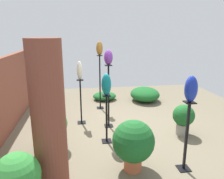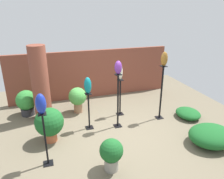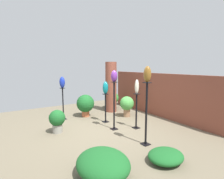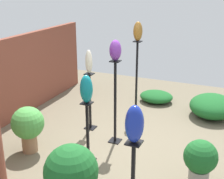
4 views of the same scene
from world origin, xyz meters
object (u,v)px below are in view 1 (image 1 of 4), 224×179
object	(u,v)px
art_vase_cobalt	(191,89)
pedestal_ivory	(81,104)
art_vase_ivory	(80,70)
potted_plant_near_pillar	(53,125)
pedestal_teal	(107,121)
pedestal_violet	(109,99)
art_vase_violet	(108,57)
art_vase_teal	(106,84)
potted_plant_back_center	(183,117)
art_vase_bronze	(99,48)
pedestal_cobalt	(186,140)
pedestal_bronze	(100,84)
brick_pillar	(49,116)
potted_plant_front_right	(133,142)

from	to	relation	value
art_vase_cobalt	pedestal_ivory	bearing A→B (deg)	37.23
art_vase_ivory	potted_plant_near_pillar	xyz separation A→B (m)	(-1.18, 0.53, -0.84)
pedestal_teal	pedestal_violet	xyz separation A→B (m)	(0.75, -0.14, 0.23)
pedestal_teal	art_vase_violet	distance (m)	1.43
art_vase_teal	potted_plant_back_center	xyz separation A→B (m)	(0.08, -1.70, -0.82)
potted_plant_near_pillar	potted_plant_back_center	xyz separation A→B (m)	(0.21, -2.74, -0.09)
art_vase_bronze	potted_plant_near_pillar	bearing A→B (deg)	153.37
pedestal_cobalt	pedestal_ivory	bearing A→B (deg)	37.23
pedestal_ivory	potted_plant_back_center	size ratio (longest dim) A/B	1.62
pedestal_ivory	art_vase_teal	distance (m)	1.36
pedestal_ivory	potted_plant_near_pillar	xyz separation A→B (m)	(-1.18, 0.53, -0.02)
pedestal_violet	pedestal_bronze	xyz separation A→B (m)	(1.32, 0.08, 0.04)
pedestal_teal	art_vase_bronze	distance (m)	2.45
pedestal_cobalt	potted_plant_back_center	bearing A→B (deg)	-24.75
art_vase_bronze	brick_pillar	bearing A→B (deg)	162.41
potted_plant_front_right	potted_plant_near_pillar	bearing A→B (deg)	56.55
pedestal_violet	pedestal_bronze	size ratio (longest dim) A/B	0.95
art_vase_violet	potted_plant_back_center	size ratio (longest dim) A/B	0.50
art_vase_ivory	art_vase_bronze	distance (m)	1.25
potted_plant_near_pillar	art_vase_violet	bearing A→B (deg)	-53.21
art_vase_violet	potted_plant_back_center	bearing A→B (deg)	-113.31
pedestal_teal	potted_plant_front_right	distance (m)	1.06
pedestal_violet	art_vase_cobalt	xyz separation A→B (m)	(-1.88, -1.00, 0.68)
pedestal_ivory	art_vase_teal	world-z (taller)	art_vase_teal
art_vase_cobalt	art_vase_violet	world-z (taller)	art_vase_violet
pedestal_ivory	pedestal_cobalt	bearing A→B (deg)	-142.77
pedestal_violet	potted_plant_near_pillar	xyz separation A→B (m)	(-0.88, 1.18, -0.20)
art_vase_cobalt	art_vase_ivory	size ratio (longest dim) A/B	0.92
pedestal_teal	art_vase_ivory	size ratio (longest dim) A/B	2.27
pedestal_violet	potted_plant_front_right	bearing A→B (deg)	-174.73
pedestal_teal	pedestal_violet	size ratio (longest dim) A/B	0.67
pedestal_violet	art_vase_teal	size ratio (longest dim) A/B	3.45
art_vase_cobalt	art_vase_teal	xyz separation A→B (m)	(1.12, 1.15, -0.15)
art_vase_violet	potted_plant_back_center	distance (m)	2.11
pedestal_ivory	art_vase_ivory	xyz separation A→B (m)	(-0.00, -0.00, 0.82)
art_vase_ivory	potted_plant_front_right	world-z (taller)	art_vase_ivory
pedestal_bronze	potted_plant_front_right	size ratio (longest dim) A/B	1.83
pedestal_teal	pedestal_bronze	xyz separation A→B (m)	(2.07, -0.07, 0.28)
art_vase_bronze	art_vase_violet	bearing A→B (deg)	-176.71
art_vase_cobalt	potted_plant_front_right	size ratio (longest dim) A/B	0.47
pedestal_violet	art_vase_teal	bearing A→B (deg)	169.33
potted_plant_near_pillar	potted_plant_front_right	xyz separation A→B (m)	(-0.89, -1.34, 0.01)
art_vase_cobalt	pedestal_cobalt	bearing A→B (deg)	-153.43
pedestal_violet	pedestal_cobalt	bearing A→B (deg)	-151.84
potted_plant_back_center	potted_plant_near_pillar	bearing A→B (deg)	94.39
pedestal_teal	pedestal_ivory	world-z (taller)	pedestal_ivory
art_vase_bronze	potted_plant_near_pillar	distance (m)	2.77
pedestal_ivory	art_vase_violet	bearing A→B (deg)	-114.56
pedestal_ivory	pedestal_violet	bearing A→B (deg)	-114.56
art_vase_teal	potted_plant_front_right	world-z (taller)	art_vase_teal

